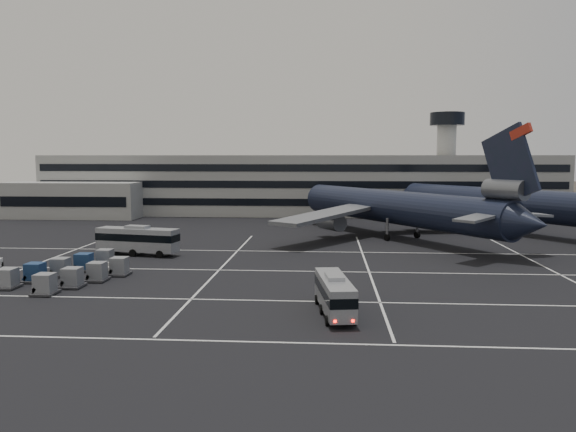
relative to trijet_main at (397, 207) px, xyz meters
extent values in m
plane|color=black|center=(-18.61, -32.50, -5.25)|extent=(260.00, 260.00, 0.00)
cube|color=silver|center=(-18.61, -54.50, -5.24)|extent=(90.00, 0.25, 0.01)
cube|color=silver|center=(-18.61, -42.50, -5.24)|extent=(90.00, 0.25, 0.01)
cube|color=silver|center=(-18.61, -28.50, -5.24)|extent=(90.00, 0.25, 0.01)
cube|color=silver|center=(-18.61, -14.50, -5.24)|extent=(90.00, 0.25, 0.01)
cube|color=silver|center=(-48.61, -26.50, -5.24)|extent=(0.25, 55.00, 0.01)
cube|color=silver|center=(-24.61, -26.50, -5.24)|extent=(0.25, 55.00, 0.01)
cube|color=silver|center=(-6.61, -26.50, -5.24)|extent=(0.25, 55.00, 0.01)
cube|color=silver|center=(15.39, -26.50, -5.24)|extent=(0.25, 55.00, 0.01)
cube|color=gray|center=(-18.61, 39.50, 1.75)|extent=(120.00, 18.00, 14.00)
cube|color=black|center=(-18.61, 30.45, -1.75)|extent=(118.00, 0.20, 1.60)
cube|color=black|center=(-18.61, 30.45, 2.25)|extent=(118.00, 0.20, 1.60)
cube|color=black|center=(-18.61, 30.45, 5.95)|extent=(118.00, 0.20, 1.60)
cube|color=gray|center=(-68.61, 27.50, -1.25)|extent=(30.00, 10.00, 8.00)
cylinder|color=gray|center=(16.39, 41.50, 5.75)|extent=(4.40, 4.40, 22.00)
cylinder|color=black|center=(16.39, 41.50, 17.25)|extent=(8.00, 8.00, 3.00)
ellipsoid|color=#38332B|center=(-78.61, 137.50, -15.75)|extent=(196.00, 140.00, 32.00)
ellipsoid|color=#38332B|center=(11.39, 137.50, -18.75)|extent=(252.00, 180.00, 44.00)
cylinder|color=black|center=(-0.27, 0.42, -0.05)|extent=(30.71, 43.38, 5.60)
cone|color=black|center=(-14.46, 22.45, -0.05)|extent=(7.14, 6.82, 5.60)
cone|color=black|center=(14.08, -21.85, -0.05)|extent=(6.94, 6.93, 5.04)
cube|color=black|center=(12.19, -18.91, 7.35)|extent=(5.55, 8.23, 10.97)
cube|color=#A82616|center=(13.00, -20.17, 11.55)|extent=(2.21, 3.01, 2.24)
cylinder|color=#595B60|center=(11.91, -18.49, 4.05)|extent=(5.52, 6.51, 2.70)
cube|color=slate|center=(8.11, -20.35, 0.55)|extent=(7.58, 7.56, 0.87)
cube|color=slate|center=(15.17, -15.80, 0.55)|extent=(8.15, 5.66, 0.87)
cube|color=slate|center=(-11.86, -4.67, -0.85)|extent=(17.18, 21.15, 1.75)
cylinder|color=#595B60|center=(-10.97, -0.52, -2.55)|extent=(5.25, 6.09, 2.70)
cube|color=slate|center=(9.15, 8.87, -0.85)|extent=(22.64, 9.52, 1.75)
cylinder|color=#595B60|center=(5.01, 9.77, -2.55)|extent=(5.25, 6.09, 2.70)
cylinder|color=slate|center=(-8.59, 13.33, -3.05)|extent=(0.44, 0.44, 3.00)
cylinder|color=black|center=(-8.59, 13.33, -4.70)|extent=(1.02, 1.20, 1.10)
cylinder|color=slate|center=(-1.88, -2.99, -3.05)|extent=(0.44, 0.44, 3.00)
cylinder|color=black|center=(-1.88, -2.99, -4.70)|extent=(1.02, 1.20, 1.10)
cylinder|color=slate|center=(3.50, 0.47, -3.05)|extent=(0.44, 0.44, 3.00)
cylinder|color=black|center=(3.50, 0.47, -4.70)|extent=(1.02, 1.20, 1.10)
cylinder|color=black|center=(20.92, 8.27, -0.05)|extent=(32.44, 42.33, 5.60)
cone|color=black|center=(5.70, 29.60, -0.05)|extent=(7.17, 6.92, 5.60)
cylinder|color=slate|center=(20.92, 8.27, -3.05)|extent=(0.44, 0.44, 3.00)
cylinder|color=black|center=(20.92, 8.27, -4.70)|extent=(1.05, 1.19, 1.10)
cube|color=gray|center=(-10.95, -46.57, -3.43)|extent=(3.59, 9.95, 2.66)
cube|color=black|center=(-10.95, -46.57, -3.12)|extent=(3.66, 10.02, 0.84)
cube|color=gray|center=(-10.95, -46.57, -1.95)|extent=(1.78, 2.83, 0.31)
cylinder|color=black|center=(-11.55, -50.10, -4.82)|extent=(0.40, 0.88, 0.85)
cylinder|color=black|center=(-9.36, -49.79, -4.82)|extent=(0.40, 0.88, 0.85)
cylinder|color=black|center=(-12.04, -46.73, -4.82)|extent=(0.40, 0.88, 0.85)
cylinder|color=black|center=(-9.85, -46.41, -4.82)|extent=(0.40, 0.88, 0.85)
cylinder|color=black|center=(-12.53, -43.36, -4.82)|extent=(0.40, 0.88, 0.85)
cylinder|color=black|center=(-10.34, -43.04, -4.82)|extent=(0.40, 0.88, 0.85)
cube|color=#FF0C05|center=(-10.95, -51.51, -4.45)|extent=(0.23, 0.10, 0.19)
cube|color=#FF0C05|center=(-9.54, -51.31, -4.45)|extent=(0.23, 0.10, 0.19)
cube|color=gray|center=(-37.91, -18.92, -3.08)|extent=(11.93, 4.94, 3.17)
cube|color=black|center=(-37.91, -18.92, -2.70)|extent=(12.00, 5.01, 1.01)
cube|color=gray|center=(-37.91, -18.92, -1.30)|extent=(3.45, 2.30, 0.37)
cylinder|color=black|center=(-34.19, -21.04, -4.74)|extent=(1.06, 0.54, 1.02)
cylinder|color=black|center=(-33.66, -18.45, -4.74)|extent=(1.06, 0.54, 1.02)
cylinder|color=black|center=(-38.18, -20.22, -4.74)|extent=(1.06, 0.54, 1.02)
cylinder|color=black|center=(-37.65, -17.63, -4.74)|extent=(1.06, 0.54, 1.02)
cylinder|color=black|center=(-42.17, -19.40, -4.74)|extent=(1.06, 0.54, 1.02)
cylinder|color=black|center=(-41.64, -16.80, -4.74)|extent=(1.06, 0.54, 1.02)
cylinder|color=black|center=(-51.97, -28.38, -4.94)|extent=(0.40, 0.66, 0.61)
cube|color=beige|center=(-36.93, -32.04, -4.68)|extent=(2.60, 2.20, 0.93)
cube|color=beige|center=(-36.47, -32.29, -4.06)|extent=(1.37, 1.45, 0.52)
cylinder|color=black|center=(-36.48, -32.94, -4.96)|extent=(0.62, 0.48, 0.58)
cylinder|color=black|center=(-35.92, -31.94, -4.96)|extent=(0.62, 0.48, 0.58)
cylinder|color=black|center=(-37.93, -32.13, -4.96)|extent=(0.62, 0.48, 0.58)
cylinder|color=black|center=(-37.38, -31.14, -4.96)|extent=(0.62, 0.48, 0.58)
cube|color=#2D2D30|center=(-44.71, -39.46, -5.07)|extent=(2.97, 3.15, 0.20)
cylinder|color=black|center=(-44.71, -39.46, -5.14)|extent=(0.11, 0.23, 0.23)
cube|color=gray|center=(-44.71, -39.46, -4.06)|extent=(2.31, 2.31, 1.82)
cube|color=#2D2D30|center=(-39.48, -41.70, -5.07)|extent=(2.97, 3.15, 0.20)
cylinder|color=black|center=(-39.48, -41.70, -5.14)|extent=(0.11, 0.23, 0.23)
cube|color=gray|center=(-39.48, -41.70, -4.06)|extent=(2.31, 2.31, 1.82)
cube|color=#2D2D30|center=(-43.37, -36.33, -5.07)|extent=(2.97, 3.15, 0.20)
cylinder|color=black|center=(-43.37, -36.33, -5.14)|extent=(0.11, 0.23, 0.23)
cube|color=navy|center=(-43.37, -36.33, -4.06)|extent=(2.31, 2.31, 1.82)
cube|color=#2D2D30|center=(-38.15, -38.56, -5.07)|extent=(2.97, 3.15, 0.20)
cylinder|color=black|center=(-38.15, -38.56, -5.14)|extent=(0.11, 0.23, 0.23)
cube|color=gray|center=(-38.15, -38.56, -4.06)|extent=(2.31, 2.31, 1.82)
cube|color=#2D2D30|center=(-42.03, -33.20, -5.07)|extent=(2.97, 3.15, 0.20)
cylinder|color=black|center=(-42.03, -33.20, -5.14)|extent=(0.11, 0.23, 0.23)
cube|color=gray|center=(-42.03, -33.20, -4.06)|extent=(2.31, 2.31, 1.82)
cube|color=#2D2D30|center=(-36.81, -35.43, -5.07)|extent=(2.97, 3.15, 0.20)
cylinder|color=black|center=(-36.81, -35.43, -5.14)|extent=(0.11, 0.23, 0.23)
cube|color=gray|center=(-36.81, -35.43, -4.06)|extent=(2.31, 2.31, 1.82)
cube|color=#2D2D30|center=(-40.69, -30.06, -5.07)|extent=(2.97, 3.15, 0.20)
cylinder|color=black|center=(-40.69, -30.06, -5.14)|extent=(0.11, 0.23, 0.23)
cube|color=navy|center=(-40.69, -30.06, -4.06)|extent=(2.31, 2.31, 1.82)
cube|color=#2D2D30|center=(-35.47, -32.29, -5.07)|extent=(2.97, 3.15, 0.20)
cylinder|color=black|center=(-35.47, -32.29, -5.14)|extent=(0.11, 0.23, 0.23)
cube|color=gray|center=(-35.47, -32.29, -4.06)|extent=(2.31, 2.31, 1.82)
cube|color=#2D2D30|center=(-39.35, -26.93, -5.07)|extent=(2.97, 3.15, 0.20)
cylinder|color=black|center=(-39.35, -26.93, -5.14)|extent=(0.11, 0.23, 0.23)
cube|color=gray|center=(-39.35, -26.93, -4.06)|extent=(2.31, 2.31, 1.82)
camera|label=1|loc=(-11.61, -94.38, 8.33)|focal=35.00mm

